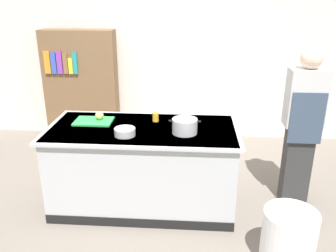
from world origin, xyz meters
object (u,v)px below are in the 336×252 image
at_px(person_chef, 302,124).
at_px(bookshelf, 81,86).
at_px(trash_bin, 288,240).
at_px(onion, 99,116).
at_px(mixing_bowl, 125,132).
at_px(stock_pot, 185,126).
at_px(juice_cup, 156,117).

xyz_separation_m(person_chef, bookshelf, (-2.87, 1.61, -0.06)).
bearing_deg(trash_bin, onion, 150.46).
bearing_deg(mixing_bowl, stock_pot, 10.34).
distance_m(person_chef, bookshelf, 3.29).
relative_size(mixing_bowl, person_chef, 0.12).
relative_size(trash_bin, bookshelf, 0.31).
distance_m(juice_cup, bookshelf, 2.07).
height_order(mixing_bowl, trash_bin, mixing_bowl).
height_order(juice_cup, bookshelf, bookshelf).
xyz_separation_m(mixing_bowl, juice_cup, (0.26, 0.42, 0.01)).
relative_size(juice_cup, person_chef, 0.06).
height_order(juice_cup, person_chef, person_chef).
bearing_deg(onion, juice_cup, 4.34).
bearing_deg(trash_bin, stock_pot, 139.63).
bearing_deg(juice_cup, mixing_bowl, -121.38).
bearing_deg(mixing_bowl, juice_cup, 58.62).
bearing_deg(stock_pot, bookshelf, 130.66).
xyz_separation_m(trash_bin, person_chef, (0.32, 1.07, 0.65)).
height_order(onion, mixing_bowl, onion).
distance_m(stock_pot, person_chef, 1.26).
distance_m(juice_cup, person_chef, 1.55).
bearing_deg(juice_cup, person_chef, -0.73).
height_order(stock_pot, trash_bin, stock_pot).
bearing_deg(stock_pot, mixing_bowl, -169.66).
height_order(onion, bookshelf, bookshelf).
xyz_separation_m(onion, mixing_bowl, (0.35, -0.38, -0.03)).
height_order(trash_bin, person_chef, person_chef).
xyz_separation_m(juice_cup, person_chef, (1.55, -0.02, -0.04)).
height_order(mixing_bowl, bookshelf, bookshelf).
relative_size(onion, stock_pot, 0.29).
distance_m(stock_pot, mixing_bowl, 0.59).
relative_size(stock_pot, juice_cup, 3.16).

